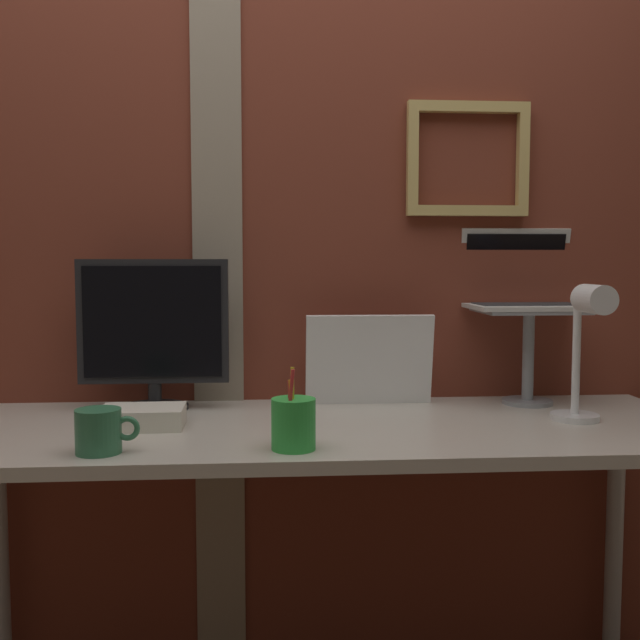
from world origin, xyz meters
The scene contains 10 objects.
brick_wall_back centered at (0.00, 0.39, 1.18)m, with size 3.72×0.16×2.35m.
desk centered at (0.15, -0.01, 0.70)m, with size 1.90×0.67×0.77m.
monitor centered at (-0.30, 0.21, 1.00)m, with size 0.40×0.18×0.41m.
laptop_stand centered at (0.74, 0.21, 0.95)m, with size 0.28×0.22×0.27m.
laptop centered at (0.74, 0.28, 1.10)m, with size 0.33×0.28×0.23m.
whiteboard_panel centered at (0.29, 0.23, 0.90)m, with size 0.36×0.02×0.26m, color white.
desk_lamp centered at (0.78, -0.06, 0.99)m, with size 0.12×0.20×0.35m.
pen_cup centered at (0.06, -0.25, 0.83)m, with size 0.09×0.09×0.18m.
coffee_mug centered at (-0.35, -0.24, 0.82)m, with size 0.13×0.10×0.09m.
paper_clutter_stack centered at (-0.30, -0.01, 0.80)m, with size 0.20×0.14×0.05m, color silver.
Camera 1 is at (0.00, -1.78, 1.17)m, focal length 41.17 mm.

